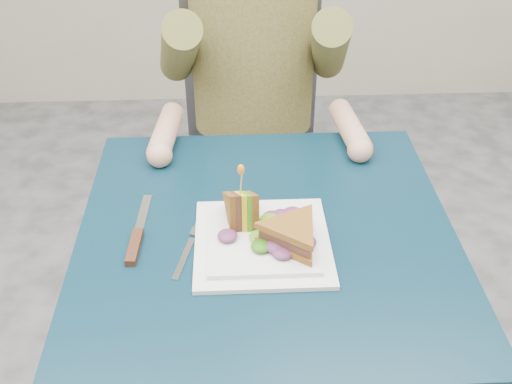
{
  "coord_description": "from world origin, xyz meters",
  "views": [
    {
      "loc": [
        -0.06,
        -0.92,
        1.5
      ],
      "look_at": [
        -0.02,
        0.01,
        0.82
      ],
      "focal_mm": 42.0,
      "sensor_mm": 36.0,
      "label": 1
    }
  ],
  "objects_px": {
    "sandwich_upright": "(242,209)",
    "table": "(266,260)",
    "sandwich_flat": "(293,234)",
    "fork": "(188,249)",
    "plate": "(262,241)",
    "diner": "(253,27)",
    "knife": "(136,240)",
    "chair": "(252,128)"
  },
  "relations": [
    {
      "from": "table",
      "to": "chair",
      "type": "distance_m",
      "value": 0.74
    },
    {
      "from": "sandwich_flat",
      "to": "sandwich_upright",
      "type": "relative_size",
      "value": 1.67
    },
    {
      "from": "diner",
      "to": "sandwich_flat",
      "type": "xyz_separation_m",
      "value": [
        0.04,
        -0.69,
        -0.14
      ]
    },
    {
      "from": "sandwich_flat",
      "to": "fork",
      "type": "distance_m",
      "value": 0.2
    },
    {
      "from": "diner",
      "to": "sandwich_upright",
      "type": "height_order",
      "value": "diner"
    },
    {
      "from": "diner",
      "to": "sandwich_flat",
      "type": "bearing_deg",
      "value": -86.37
    },
    {
      "from": "sandwich_flat",
      "to": "fork",
      "type": "xyz_separation_m",
      "value": [
        -0.2,
        0.02,
        -0.04
      ]
    },
    {
      "from": "sandwich_flat",
      "to": "fork",
      "type": "relative_size",
      "value": 1.14
    },
    {
      "from": "diner",
      "to": "knife",
      "type": "distance_m",
      "value": 0.72
    },
    {
      "from": "table",
      "to": "chair",
      "type": "xyz_separation_m",
      "value": [
        0.0,
        0.74,
        -0.11
      ]
    },
    {
      "from": "table",
      "to": "chair",
      "type": "relative_size",
      "value": 0.81
    },
    {
      "from": "sandwich_upright",
      "to": "table",
      "type": "bearing_deg",
      "value": -2.31
    },
    {
      "from": "sandwich_flat",
      "to": "sandwich_upright",
      "type": "bearing_deg",
      "value": 143.06
    },
    {
      "from": "chair",
      "to": "sandwich_flat",
      "type": "bearing_deg",
      "value": -86.88
    },
    {
      "from": "diner",
      "to": "fork",
      "type": "bearing_deg",
      "value": -102.8
    },
    {
      "from": "diner",
      "to": "plate",
      "type": "xyz_separation_m",
      "value": [
        -0.01,
        -0.67,
        -0.18
      ]
    },
    {
      "from": "diner",
      "to": "sandwich_flat",
      "type": "height_order",
      "value": "diner"
    },
    {
      "from": "fork",
      "to": "chair",
      "type": "bearing_deg",
      "value": 78.97
    },
    {
      "from": "chair",
      "to": "knife",
      "type": "height_order",
      "value": "chair"
    },
    {
      "from": "sandwich_upright",
      "to": "plate",
      "type": "bearing_deg",
      "value": -49.74
    },
    {
      "from": "plate",
      "to": "sandwich_upright",
      "type": "xyz_separation_m",
      "value": [
        -0.04,
        0.04,
        0.05
      ]
    },
    {
      "from": "sandwich_upright",
      "to": "fork",
      "type": "distance_m",
      "value": 0.13
    },
    {
      "from": "sandwich_flat",
      "to": "plate",
      "type": "bearing_deg",
      "value": 155.56
    },
    {
      "from": "sandwich_flat",
      "to": "fork",
      "type": "bearing_deg",
      "value": 175.26
    },
    {
      "from": "table",
      "to": "knife",
      "type": "distance_m",
      "value": 0.27
    },
    {
      "from": "fork",
      "to": "diner",
      "type": "bearing_deg",
      "value": 77.2
    },
    {
      "from": "knife",
      "to": "table",
      "type": "bearing_deg",
      "value": 5.92
    },
    {
      "from": "table",
      "to": "diner",
      "type": "xyz_separation_m",
      "value": [
        -0.0,
        0.62,
        0.26
      ]
    },
    {
      "from": "table",
      "to": "plate",
      "type": "bearing_deg",
      "value": -104.52
    },
    {
      "from": "chair",
      "to": "sandwich_upright",
      "type": "xyz_separation_m",
      "value": [
        -0.05,
        -0.73,
        0.24
      ]
    },
    {
      "from": "chair",
      "to": "diner",
      "type": "height_order",
      "value": "diner"
    },
    {
      "from": "table",
      "to": "chair",
      "type": "height_order",
      "value": "chair"
    },
    {
      "from": "plate",
      "to": "sandwich_upright",
      "type": "distance_m",
      "value": 0.07
    },
    {
      "from": "table",
      "to": "sandwich_upright",
      "type": "relative_size",
      "value": 6.22
    },
    {
      "from": "diner",
      "to": "chair",
      "type": "bearing_deg",
      "value": 90.0
    },
    {
      "from": "sandwich_upright",
      "to": "diner",
      "type": "bearing_deg",
      "value": 85.48
    },
    {
      "from": "sandwich_upright",
      "to": "fork",
      "type": "height_order",
      "value": "sandwich_upright"
    },
    {
      "from": "diner",
      "to": "plate",
      "type": "height_order",
      "value": "diner"
    },
    {
      "from": "plate",
      "to": "knife",
      "type": "distance_m",
      "value": 0.25
    },
    {
      "from": "knife",
      "to": "fork",
      "type": "bearing_deg",
      "value": -13.82
    },
    {
      "from": "table",
      "to": "sandwich_flat",
      "type": "bearing_deg",
      "value": -57.18
    },
    {
      "from": "table",
      "to": "sandwich_flat",
      "type": "distance_m",
      "value": 0.15
    }
  ]
}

